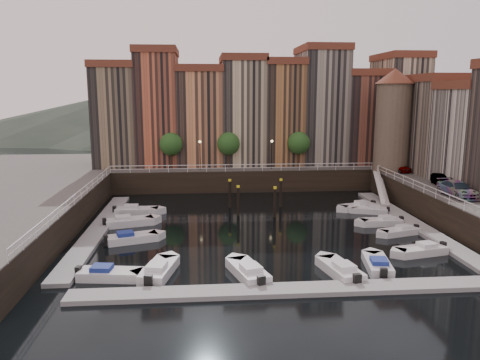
{
  "coord_description": "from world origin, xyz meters",
  "views": [
    {
      "loc": [
        -5.71,
        -47.06,
        13.62
      ],
      "look_at": [
        -1.54,
        4.0,
        4.05
      ],
      "focal_mm": 35.0,
      "sensor_mm": 36.0,
      "label": 1
    }
  ],
  "objects": [
    {
      "name": "dock_near",
      "position": [
        0.0,
        -17.0,
        0.17
      ],
      "size": [
        30.0,
        2.0,
        0.35
      ],
      "primitive_type": "cube",
      "color": "gray",
      "rests_on": "ground"
    },
    {
      "name": "ground",
      "position": [
        0.0,
        0.0,
        0.0
      ],
      "size": [
        200.0,
        200.0,
        0.0
      ],
      "primitive_type": "plane",
      "color": "black",
      "rests_on": "ground"
    },
    {
      "name": "boat_left_4",
      "position": [
        -13.34,
        5.43,
        0.39
      ],
      "size": [
        5.09,
        1.86,
        1.17
      ],
      "rotation": [
        0.0,
        0.0,
        -0.0
      ],
      "color": "silver",
      "rests_on": "ground"
    },
    {
      "name": "railings",
      "position": [
        0.0,
        4.88,
        3.79
      ],
      "size": [
        36.08,
        34.04,
        0.52
      ],
      "color": "white",
      "rests_on": "ground"
    },
    {
      "name": "promenade_trees",
      "position": [
        -1.33,
        18.2,
        6.58
      ],
      "size": [
        21.2,
        3.2,
        5.2
      ],
      "color": "black",
      "rests_on": "quay_far"
    },
    {
      "name": "boat_near_1",
      "position": [
        -2.38,
        -13.98,
        0.4
      ],
      "size": [
        3.18,
        5.31,
        1.19
      ],
      "rotation": [
        0.0,
        0.0,
        1.86
      ],
      "color": "silver",
      "rests_on": "ground"
    },
    {
      "name": "boat_left_1",
      "position": [
        -12.4,
        -4.83,
        0.38
      ],
      "size": [
        4.97,
        3.1,
        1.12
      ],
      "rotation": [
        0.0,
        0.0,
        0.32
      ],
      "color": "silver",
      "rests_on": "ground"
    },
    {
      "name": "boat_left_3",
      "position": [
        -13.48,
        0.78,
        0.4
      ],
      "size": [
        5.29,
        3.17,
        1.19
      ],
      "rotation": [
        0.0,
        0.0,
        0.29
      ],
      "color": "silver",
      "rests_on": "ground"
    },
    {
      "name": "corner_tower",
      "position": [
        20.0,
        14.5,
        10.19
      ],
      "size": [
        5.2,
        5.2,
        13.8
      ],
      "color": "#6B5B4C",
      "rests_on": "quay_right"
    },
    {
      "name": "mountains",
      "position": [
        1.72,
        110.0,
        7.92
      ],
      "size": [
        145.0,
        100.0,
        18.0
      ],
      "color": "#2D382D",
      "rests_on": "ground"
    },
    {
      "name": "quay_far",
      "position": [
        0.0,
        26.0,
        1.5
      ],
      "size": [
        80.0,
        20.0,
        3.0
      ],
      "primitive_type": "cube",
      "color": "black",
      "rests_on": "ground"
    },
    {
      "name": "dock_left",
      "position": [
        -16.2,
        -1.0,
        0.17
      ],
      "size": [
        2.0,
        28.0,
        0.35
      ],
      "primitive_type": "cube",
      "color": "gray",
      "rests_on": "ground"
    },
    {
      "name": "car_c",
      "position": [
        20.4,
        -2.02,
        3.79
      ],
      "size": [
        2.55,
        5.55,
        1.57
      ],
      "primitive_type": "imported",
      "rotation": [
        0.0,
        0.0,
        0.06
      ],
      "color": "gray",
      "rests_on": "quay_right"
    },
    {
      "name": "boat_right_4",
      "position": [
        12.66,
        5.42,
        0.36
      ],
      "size": [
        4.77,
        3.09,
        1.08
      ],
      "rotation": [
        0.0,
        0.0,
        3.49
      ],
      "color": "silver",
      "rests_on": "ground"
    },
    {
      "name": "street_lamps",
      "position": [
        -1.0,
        17.2,
        5.9
      ],
      "size": [
        10.36,
        0.36,
        4.18
      ],
      "color": "black",
      "rests_on": "quay_far"
    },
    {
      "name": "boat_near_0",
      "position": [
        -9.1,
        -13.18,
        0.4
      ],
      "size": [
        2.91,
        5.34,
        1.19
      ],
      "rotation": [
        0.0,
        0.0,
        1.35
      ],
      "color": "silver",
      "rests_on": "ground"
    },
    {
      "name": "dock_right",
      "position": [
        16.2,
        -1.0,
        0.17
      ],
      "size": [
        2.0,
        28.0,
        0.35
      ],
      "primitive_type": "cube",
      "color": "gray",
      "rests_on": "ground"
    },
    {
      "name": "mooring_pilings",
      "position": [
        0.43,
        5.44,
        1.65
      ],
      "size": [
        6.51,
        5.25,
        3.78
      ],
      "color": "black",
      "rests_on": "ground"
    },
    {
      "name": "far_terrace",
      "position": [
        3.31,
        23.5,
        10.95
      ],
      "size": [
        48.7,
        10.3,
        17.5
      ],
      "color": "#7F6C51",
      "rests_on": "quay_far"
    },
    {
      "name": "car_b",
      "position": [
        21.64,
        3.75,
        3.67
      ],
      "size": [
        2.35,
        4.27,
        1.33
      ],
      "primitive_type": "imported",
      "rotation": [
        0.0,
        0.0,
        -0.25
      ],
      "color": "gray",
      "rests_on": "quay_right"
    },
    {
      "name": "boat_near_2",
      "position": [
        4.64,
        -14.18,
        0.4
      ],
      "size": [
        2.82,
        5.25,
        1.18
      ],
      "rotation": [
        0.0,
        0.0,
        1.78
      ],
      "color": "silver",
      "rests_on": "ground"
    },
    {
      "name": "gangway",
      "position": [
        17.1,
        10.0,
        1.92
      ],
      "size": [
        2.78,
        8.32,
        3.73
      ],
      "color": "white",
      "rests_on": "ground"
    },
    {
      "name": "boat_right_3",
      "position": [
        13.47,
        3.74,
        0.33
      ],
      "size": [
        4.35,
        2.66,
        0.98
      ],
      "rotation": [
        0.0,
        0.0,
        2.84
      ],
      "color": "silver",
      "rests_on": "ground"
    },
    {
      "name": "boat_near_3",
      "position": [
        7.88,
        -13.27,
        0.37
      ],
      "size": [
        2.52,
        4.95,
        1.11
      ],
      "rotation": [
        0.0,
        0.0,
        1.4
      ],
      "color": "silver",
      "rests_on": "ground"
    },
    {
      "name": "boat_right_0",
      "position": [
        12.92,
        -10.26,
        0.36
      ],
      "size": [
        4.81,
        2.63,
        1.08
      ],
      "rotation": [
        0.0,
        0.0,
        3.36
      ],
      "color": "silver",
      "rests_on": "ground"
    },
    {
      "name": "boat_left_0",
      "position": [
        -12.76,
        -13.59,
        0.38
      ],
      "size": [
        5.0,
        2.38,
        1.12
      ],
      "rotation": [
        0.0,
        0.0,
        -0.13
      ],
      "color": "silver",
      "rests_on": "ground"
    },
    {
      "name": "boat_right_2",
      "position": [
        12.97,
        -1.18,
        0.35
      ],
      "size": [
        4.56,
        1.85,
        1.04
      ],
      "rotation": [
        0.0,
        0.0,
        3.19
      ],
      "color": "silver",
      "rests_on": "ground"
    },
    {
      "name": "boat_right_1",
      "position": [
        13.45,
        -4.59,
        0.32
      ],
      "size": [
        4.3,
        2.58,
        0.96
      ],
      "rotation": [
        0.0,
        0.0,
        3.43
      ],
      "color": "silver",
      "rests_on": "ground"
    },
    {
      "name": "car_a",
      "position": [
        20.83,
        13.3,
        3.66
      ],
      "size": [
        2.23,
        4.12,
        1.33
      ],
      "primitive_type": "imported",
      "rotation": [
        0.0,
        0.0,
        0.18
      ],
      "color": "gray",
      "rests_on": "quay_right"
    }
  ]
}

